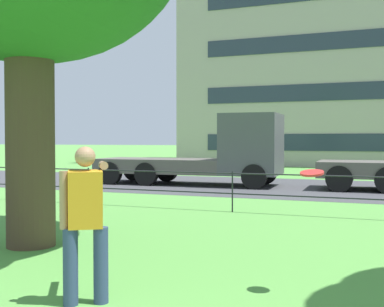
{
  "coord_description": "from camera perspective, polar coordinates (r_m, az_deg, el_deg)",
  "views": [
    {
      "loc": [
        1.31,
        -1.0,
        1.77
      ],
      "look_at": [
        -1.77,
        6.99,
        1.53
      ],
      "focal_mm": 45.72,
      "sensor_mm": 36.0,
      "label": 1
    }
  ],
  "objects": [
    {
      "name": "person_thrower",
      "position": [
        5.43,
        -12.33,
        -7.46
      ],
      "size": [
        0.45,
        0.86,
        1.7
      ],
      "color": "navy",
      "rests_on": "ground"
    },
    {
      "name": "park_fence",
      "position": [
        11.65,
        14.56,
        -3.87
      ],
      "size": [
        37.24,
        0.04,
        1.0
      ],
      "color": "#232328",
      "rests_on": "ground"
    },
    {
      "name": "street_strip",
      "position": [
        18.42,
        16.96,
        -3.97
      ],
      "size": [
        80.0,
        7.93,
        0.01
      ],
      "primitive_type": "cube",
      "color": "#424247",
      "rests_on": "ground"
    },
    {
      "name": "flatbed_truck_far_left",
      "position": [
        19.05,
        2.66,
        -0.07
      ],
      "size": [
        7.37,
        2.64,
        2.75
      ],
      "color": "#4C4C51",
      "rests_on": "ground"
    },
    {
      "name": "frisbee",
      "position": [
        5.74,
        13.81,
        -2.22
      ],
      "size": [
        0.32,
        0.32,
        0.08
      ],
      "color": "red"
    }
  ]
}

